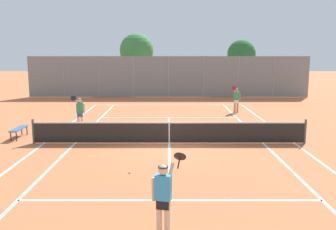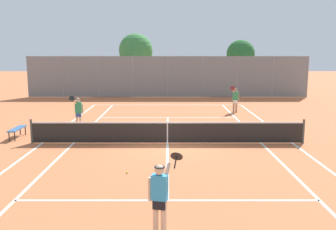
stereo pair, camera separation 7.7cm
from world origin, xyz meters
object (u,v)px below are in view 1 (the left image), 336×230
(player_far_right, at_px, (236,98))
(courtside_bench, at_px, (19,129))
(player_near_side, at_px, (163,195))
(loose_tennis_ball_1, at_px, (129,173))
(tree_behind_right, at_px, (241,55))
(player_far_left, at_px, (80,111))
(loose_tennis_ball_0, at_px, (130,134))
(tennis_net, at_px, (169,132))
(tree_behind_left, at_px, (137,51))

(player_far_right, bearing_deg, courtside_bench, -147.26)
(player_near_side, height_order, player_far_right, same)
(loose_tennis_ball_1, bearing_deg, tree_behind_right, 71.16)
(player_far_left, relative_size, loose_tennis_ball_1, 26.88)
(player_far_left, relative_size, player_far_right, 1.00)
(tree_behind_right, bearing_deg, loose_tennis_ball_0, -115.82)
(tennis_net, distance_m, courtside_bench, 7.07)
(player_far_left, xyz_separation_m, loose_tennis_ball_1, (3.32, -7.33, -0.89))
(loose_tennis_ball_1, bearing_deg, courtside_bench, 137.61)
(loose_tennis_ball_0, bearing_deg, tree_behind_left, 93.37)
(player_near_side, xyz_separation_m, loose_tennis_ball_0, (-1.77, 10.09, -0.89))
(loose_tennis_ball_0, bearing_deg, player_far_right, 46.07)
(tree_behind_left, height_order, tree_behind_right, tree_behind_left)
(loose_tennis_ball_1, bearing_deg, player_far_left, 114.33)
(loose_tennis_ball_0, bearing_deg, tree_behind_right, 64.18)
(tennis_net, height_order, courtside_bench, tennis_net)
(courtside_bench, distance_m, tree_behind_right, 23.85)
(tennis_net, bearing_deg, tree_behind_left, 98.47)
(tree_behind_left, bearing_deg, courtside_bench, -101.79)
(player_far_left, bearing_deg, player_far_right, 29.75)
(player_near_side, height_order, courtside_bench, player_near_side)
(tennis_net, xyz_separation_m, loose_tennis_ball_0, (-1.92, 1.78, -0.48))
(player_near_side, height_order, loose_tennis_ball_0, player_near_side)
(loose_tennis_ball_1, height_order, tree_behind_right, tree_behind_right)
(loose_tennis_ball_1, distance_m, tree_behind_left, 24.67)
(tree_behind_right, bearing_deg, player_far_left, -124.41)
(player_near_side, bearing_deg, tree_behind_left, 95.72)
(player_far_right, height_order, tree_behind_right, tree_behind_right)
(player_far_left, bearing_deg, tree_behind_left, 84.48)
(tennis_net, distance_m, player_near_side, 8.33)
(player_far_left, height_order, loose_tennis_ball_0, player_far_left)
(player_far_left, xyz_separation_m, player_far_right, (9.08, 5.19, 0.00))
(tennis_net, xyz_separation_m, courtside_bench, (-6.99, 1.03, -0.10))
(player_far_right, height_order, courtside_bench, player_far_right)
(tennis_net, relative_size, tree_behind_right, 2.36)
(player_far_right, height_order, tree_behind_left, tree_behind_left)
(player_near_side, xyz_separation_m, courtside_bench, (-6.84, 9.35, -0.52))
(player_far_left, height_order, tree_behind_left, tree_behind_left)
(player_far_left, bearing_deg, tree_behind_right, 55.59)
(player_far_left, bearing_deg, courtside_bench, -137.42)
(tree_behind_left, bearing_deg, loose_tennis_ball_1, -86.06)
(player_far_left, height_order, player_far_right, same)
(player_far_left, distance_m, player_far_right, 10.46)
(player_near_side, relative_size, courtside_bench, 1.18)
(loose_tennis_ball_0, xyz_separation_m, tree_behind_right, (8.87, 18.33, 3.63))
(loose_tennis_ball_1, bearing_deg, loose_tennis_ball_0, 95.72)
(loose_tennis_ball_0, bearing_deg, courtside_bench, -171.61)
(tree_behind_right, bearing_deg, player_near_side, -104.03)
(player_near_side, distance_m, loose_tennis_ball_1, 4.43)
(tennis_net, distance_m, tree_behind_left, 20.67)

